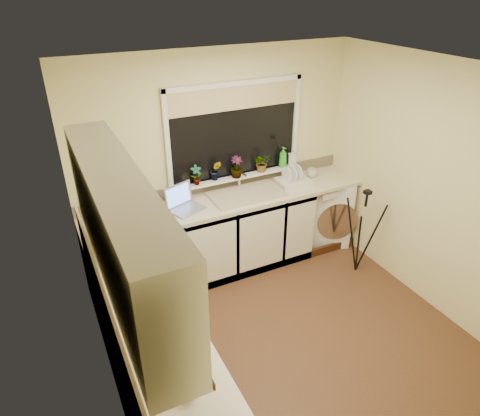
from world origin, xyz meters
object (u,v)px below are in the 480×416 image
object	(u,v)px
steel_jar	(155,351)
plant_b	(216,170)
kettle	(152,273)
plant_a	(196,175)
dish_rack	(293,182)
microwave	(124,232)
tripod	(361,232)
plant_d	(262,163)
cup_back	(312,173)
plant_c	(236,167)
cup_left	(191,388)
glass_jug	(193,363)
soap_bottle_green	(283,157)
soap_bottle_clear	(292,157)
laptop	(183,203)
washing_machine	(322,209)

from	to	relation	value
steel_jar	plant_b	world-z (taller)	plant_b
kettle	plant_a	bearing A→B (deg)	55.35
dish_rack	microwave	size ratio (longest dim) A/B	0.75
tripod	plant_d	bearing A→B (deg)	150.06
cup_back	plant_c	bearing A→B (deg)	174.19
tripod	cup_back	bearing A→B (deg)	120.29
cup_left	cup_back	bearing A→B (deg)	42.95
plant_a	tripod	bearing A→B (deg)	-30.20
plant_b	plant_c	bearing A→B (deg)	-9.11
glass_jug	microwave	world-z (taller)	microwave
soap_bottle_green	cup_left	bearing A→B (deg)	-131.07
soap_bottle_green	soap_bottle_clear	distance (m)	0.14
tripod	soap_bottle_green	bearing A→B (deg)	137.96
plant_a	plant_b	bearing A→B (deg)	7.11
kettle	soap_bottle_clear	bearing A→B (deg)	31.22
laptop	glass_jug	distance (m)	2.14
steel_jar	plant_a	size ratio (longest dim) A/B	0.42
kettle	dish_rack	distance (m)	2.27
steel_jar	soap_bottle_clear	bearing A→B (deg)	41.09
washing_machine	cup_left	bearing A→B (deg)	-119.35
dish_rack	steel_jar	bearing A→B (deg)	-138.00
dish_rack	tripod	bearing A→B (deg)	-55.91
glass_jug	cup_back	size ratio (longest dim) A/B	1.31
kettle	plant_b	size ratio (longest dim) A/B	0.84
glass_jug	plant_a	bearing A→B (deg)	68.04
plant_d	cup_back	xyz separation A→B (m)	(0.63, -0.12, -0.21)
laptop	plant_c	xyz separation A→B (m)	(0.70, 0.17, 0.21)
washing_machine	microwave	xyz separation A→B (m)	(-2.56, -0.45, 0.61)
plant_d	kettle	bearing A→B (deg)	-143.03
plant_c	microwave	bearing A→B (deg)	-157.04
plant_c	soap_bottle_clear	xyz separation A→B (m)	(0.75, 0.03, -0.02)
steel_jar	cup_back	bearing A→B (deg)	36.80
plant_a	glass_jug	bearing A→B (deg)	-111.96
kettle	cup_back	bearing A→B (deg)	26.37
tripod	cup_back	distance (m)	0.94
dish_rack	tripod	size ratio (longest dim) A/B	0.37
dish_rack	soap_bottle_green	xyz separation A→B (m)	(-0.04, 0.19, 0.24)
cup_back	plant_d	bearing A→B (deg)	169.57
washing_machine	glass_jug	world-z (taller)	glass_jug
tripod	cup_back	xyz separation A→B (m)	(-0.14, 0.82, 0.43)
cup_left	plant_a	bearing A→B (deg)	67.78
microwave	plant_a	xyz separation A→B (m)	(0.93, 0.61, 0.12)
microwave	plant_b	xyz separation A→B (m)	(1.17, 0.64, 0.12)
kettle	plant_c	distance (m)	1.84
glass_jug	plant_b	world-z (taller)	plant_b
tripod	steel_jar	world-z (taller)	tripod
plant_d	plant_b	bearing A→B (deg)	178.01
soap_bottle_green	washing_machine	bearing A→B (deg)	-17.79
plant_d	plant_c	bearing A→B (deg)	-176.90
steel_jar	cup_left	size ratio (longest dim) A/B	1.00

